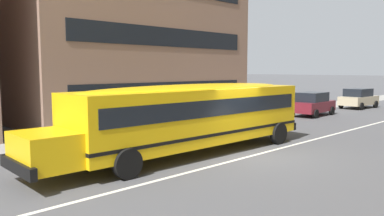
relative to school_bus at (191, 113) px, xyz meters
name	(u,v)px	position (x,y,z in m)	size (l,w,h in m)	color
ground_plane	(252,156)	(1.39, -1.80, -1.58)	(400.00, 400.00, 0.00)	#4C4C4F
sidewalk_far	(135,132)	(1.39, 5.58, -1.58)	(120.00, 3.00, 0.01)	gray
lane_centreline	(252,156)	(1.39, -1.80, -1.58)	(110.00, 0.16, 0.01)	silver
school_bus	(191,113)	(0.00, 0.00, 0.00)	(11.94, 2.95, 2.66)	yellow
parked_car_maroon_by_lamppost	(312,104)	(14.44, 2.77, -0.74)	(3.98, 2.04, 1.64)	maroon
parked_car_beige_past_driveway	(358,98)	(21.94, 2.64, -0.74)	(3.99, 2.05, 1.64)	#C1B28E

